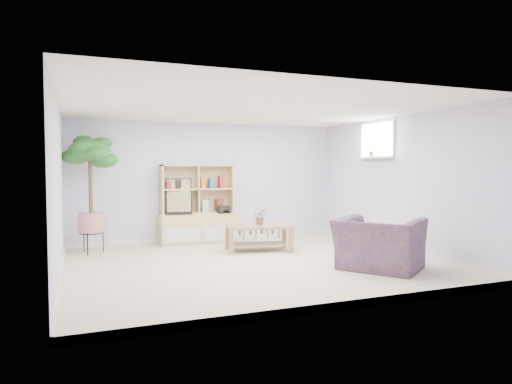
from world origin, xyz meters
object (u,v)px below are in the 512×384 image
object	(u,v)px
coffee_table	(259,238)
storage_unit	(199,204)
floor_tree	(91,194)
armchair	(379,241)

from	to	relation	value
coffee_table	storage_unit	bearing A→B (deg)	133.83
storage_unit	floor_tree	size ratio (longest dim) A/B	0.75
coffee_table	armchair	size ratio (longest dim) A/B	0.98
floor_tree	armchair	bearing A→B (deg)	-36.94
coffee_table	armchair	bearing A→B (deg)	-50.70
storage_unit	coffee_table	size ratio (longest dim) A/B	1.37
armchair	storage_unit	bearing A→B (deg)	-6.07
coffee_table	armchair	distance (m)	2.32
coffee_table	floor_tree	size ratio (longest dim) A/B	0.55
storage_unit	floor_tree	distance (m)	2.07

